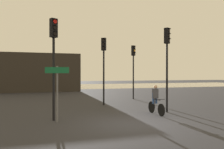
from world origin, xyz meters
name	(u,v)px	position (x,y,z in m)	size (l,w,h in m)	color
ground_plane	(133,124)	(0.00, 0.00, 0.00)	(120.00, 120.00, 0.00)	#28282D
water_strip	(68,86)	(0.00, 30.79, 0.00)	(80.00, 16.00, 0.01)	#9E937F
distant_building	(15,73)	(-7.53, 20.79, 2.42)	(15.96, 4.00, 4.83)	#2D2823
traffic_light_center	(104,59)	(0.23, 6.18, 3.33)	(0.40, 0.42, 4.83)	black
traffic_light_far_right	(133,62)	(3.72, 9.09, 3.30)	(0.40, 0.42, 4.78)	black
traffic_light_near_left	(54,50)	(-3.38, 1.77, 3.37)	(0.40, 0.42, 4.88)	black
traffic_light_near_right	(167,54)	(3.03, 2.25, 3.39)	(0.40, 0.42, 4.92)	black
direction_sign_post	(57,86)	(-3.24, 1.36, 1.70)	(1.08, 0.29, 2.60)	slate
cyclist	(156,99)	(2.08, 1.86, 0.82)	(0.46, 1.71, 1.62)	black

